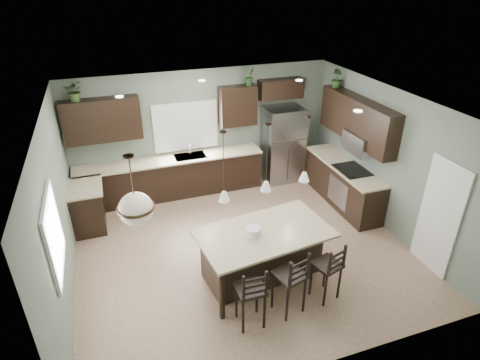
% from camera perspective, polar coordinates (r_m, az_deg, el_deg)
% --- Properties ---
extents(ground, '(6.00, 6.00, 0.00)m').
position_cam_1_polar(ground, '(7.76, 0.27, -9.62)').
color(ground, '#9E8466').
rests_on(ground, ground).
extents(pantry_door, '(0.04, 0.82, 2.04)m').
position_cam_1_polar(pantry_door, '(7.55, 26.48, -4.75)').
color(pantry_door, white).
rests_on(pantry_door, ground).
extents(window_back, '(1.35, 0.02, 1.00)m').
position_cam_1_polar(window_back, '(9.25, -7.75, 7.59)').
color(window_back, white).
rests_on(window_back, room_shell).
extents(window_left, '(0.02, 1.10, 1.00)m').
position_cam_1_polar(window_left, '(6.00, -25.08, -7.08)').
color(window_left, white).
rests_on(window_left, room_shell).
extents(left_return_cabs, '(0.60, 0.90, 0.90)m').
position_cam_1_polar(left_return_cabs, '(8.66, -20.83, -3.72)').
color(left_return_cabs, black).
rests_on(left_return_cabs, ground).
extents(left_return_countertop, '(0.66, 0.96, 0.04)m').
position_cam_1_polar(left_return_countertop, '(8.43, -21.23, -0.97)').
color(left_return_countertop, '#C6B596').
rests_on(left_return_countertop, left_return_cabs).
extents(back_lower_cabs, '(4.20, 0.60, 0.90)m').
position_cam_1_polar(back_lower_cabs, '(9.37, -9.64, 0.33)').
color(back_lower_cabs, black).
rests_on(back_lower_cabs, ground).
extents(back_countertop, '(4.20, 0.66, 0.04)m').
position_cam_1_polar(back_countertop, '(9.14, -9.85, 2.89)').
color(back_countertop, '#C6B596').
rests_on(back_countertop, back_lower_cabs).
extents(sink_inset, '(0.70, 0.45, 0.01)m').
position_cam_1_polar(sink_inset, '(9.21, -7.11, 3.38)').
color(sink_inset, gray).
rests_on(sink_inset, back_countertop).
extents(faucet, '(0.02, 0.02, 0.28)m').
position_cam_1_polar(faucet, '(9.12, -7.12, 4.14)').
color(faucet, silver).
rests_on(faucet, back_countertop).
extents(back_upper_left, '(1.55, 0.34, 0.90)m').
position_cam_1_polar(back_upper_left, '(8.83, -18.96, 8.06)').
color(back_upper_left, black).
rests_on(back_upper_left, room_shell).
extents(back_upper_right, '(0.85, 0.34, 0.90)m').
position_cam_1_polar(back_upper_right, '(9.27, -0.33, 10.50)').
color(back_upper_right, black).
rests_on(back_upper_right, room_shell).
extents(fridge_header, '(1.05, 0.34, 0.45)m').
position_cam_1_polar(fridge_header, '(9.57, 5.78, 12.78)').
color(fridge_header, black).
rests_on(fridge_header, room_shell).
extents(right_lower_cabs, '(0.60, 2.35, 0.90)m').
position_cam_1_polar(right_lower_cabs, '(9.24, 14.42, -0.61)').
color(right_lower_cabs, black).
rests_on(right_lower_cabs, ground).
extents(right_countertop, '(0.66, 2.35, 0.04)m').
position_cam_1_polar(right_countertop, '(9.02, 14.66, 2.00)').
color(right_countertop, '#C6B596').
rests_on(right_countertop, right_lower_cabs).
extents(cooktop, '(0.58, 0.75, 0.02)m').
position_cam_1_polar(cooktop, '(8.81, 15.63, 1.40)').
color(cooktop, black).
rests_on(cooktop, right_countertop).
extents(wall_oven_front, '(0.01, 0.72, 0.60)m').
position_cam_1_polar(wall_oven_front, '(8.89, 13.69, -1.72)').
color(wall_oven_front, gray).
rests_on(wall_oven_front, right_lower_cabs).
extents(right_upper_cabs, '(0.34, 2.35, 0.90)m').
position_cam_1_polar(right_upper_cabs, '(8.72, 16.31, 8.23)').
color(right_upper_cabs, black).
rests_on(right_upper_cabs, room_shell).
extents(microwave, '(0.40, 0.75, 0.40)m').
position_cam_1_polar(microwave, '(8.62, 16.69, 5.09)').
color(microwave, gray).
rests_on(microwave, right_upper_cabs).
extents(refrigerator, '(0.90, 0.74, 1.85)m').
position_cam_1_polar(refrigerator, '(9.86, 6.04, 5.08)').
color(refrigerator, gray).
rests_on(refrigerator, ground).
extents(kitchen_island, '(2.29, 1.48, 0.92)m').
position_cam_1_polar(kitchen_island, '(6.86, 3.38, -10.54)').
color(kitchen_island, black).
rests_on(kitchen_island, ground).
extents(serving_dish, '(0.24, 0.24, 0.14)m').
position_cam_1_polar(serving_dish, '(6.47, 1.95, -7.35)').
color(serving_dish, silver).
rests_on(serving_dish, kitchen_island).
extents(bar_stool_left, '(0.42, 0.42, 1.09)m').
position_cam_1_polar(bar_stool_left, '(6.02, 1.49, -16.03)').
color(bar_stool_left, black).
rests_on(bar_stool_left, ground).
extents(bar_stool_center, '(0.52, 0.52, 1.14)m').
position_cam_1_polar(bar_stool_center, '(6.24, 7.01, -14.11)').
color(bar_stool_center, black).
rests_on(bar_stool_center, ground).
extents(bar_stool_right, '(0.49, 0.49, 1.06)m').
position_cam_1_polar(bar_stool_right, '(6.58, 12.19, -12.46)').
color(bar_stool_right, black).
rests_on(bar_stool_right, ground).
extents(pendant_left, '(0.17, 0.17, 1.10)m').
position_cam_1_polar(pendant_left, '(5.63, -2.35, 1.82)').
color(pendant_left, silver).
rests_on(pendant_left, room_shell).
extents(pendant_center, '(0.17, 0.17, 1.10)m').
position_cam_1_polar(pendant_center, '(5.92, 3.86, 3.13)').
color(pendant_center, silver).
rests_on(pendant_center, room_shell).
extents(pendant_right, '(0.17, 0.17, 1.10)m').
position_cam_1_polar(pendant_right, '(6.27, 9.44, 4.28)').
color(pendant_right, silver).
rests_on(pendant_right, room_shell).
extents(chandelier, '(0.48, 0.48, 0.97)m').
position_cam_1_polar(chandelier, '(5.08, -14.93, -1.46)').
color(chandelier, '#F7E5CA').
rests_on(chandelier, room_shell).
extents(plant_back_left, '(0.42, 0.37, 0.42)m').
position_cam_1_polar(plant_back_left, '(8.63, -22.47, 11.65)').
color(plant_back_left, '#344F22').
rests_on(plant_back_left, back_upper_left).
extents(plant_back_right, '(0.26, 0.23, 0.40)m').
position_cam_1_polar(plant_back_right, '(9.16, 1.42, 14.51)').
color(plant_back_right, '#295726').
rests_on(plant_back_right, back_upper_right).
extents(plant_right_wall, '(0.25, 0.25, 0.40)m').
position_cam_1_polar(plant_right_wall, '(9.23, 13.58, 13.86)').
color(plant_right_wall, '#294920').
rests_on(plant_right_wall, right_upper_cabs).
extents(room_shell, '(6.00, 6.00, 6.00)m').
position_cam_1_polar(room_shell, '(6.85, 0.31, 1.71)').
color(room_shell, slate).
rests_on(room_shell, ground).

